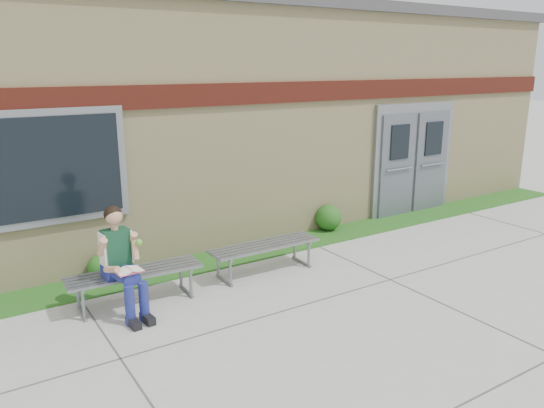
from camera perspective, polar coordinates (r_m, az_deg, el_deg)
ground at (r=7.08m, az=9.66°, el=-11.08°), size 80.00×80.00×0.00m
grass_strip at (r=9.00m, az=-1.50°, el=-5.03°), size 16.00×0.80×0.02m
school_building at (r=11.54m, az=-10.44°, el=9.81°), size 16.20×6.22×4.20m
bench_left at (r=7.24m, az=-14.52°, el=-7.75°), size 1.76×0.59×0.45m
bench_right at (r=8.01m, az=-0.81°, el=-5.03°), size 1.73×0.48×0.45m
girl at (r=6.86m, az=-15.88°, el=-5.83°), size 0.53×0.86×1.38m
shrub_mid at (r=8.23m, az=-18.10°, el=-6.41°), size 0.34×0.34×0.34m
shrub_east at (r=10.05m, az=6.09°, el=-1.45°), size 0.49×0.49×0.49m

